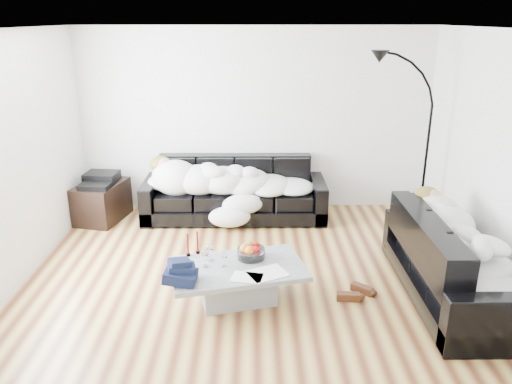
{
  "coord_description": "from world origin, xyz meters",
  "views": [
    {
      "loc": [
        -0.04,
        -4.82,
        2.7
      ],
      "look_at": [
        0.0,
        0.3,
        0.9
      ],
      "focal_mm": 35.0,
      "sensor_mm": 36.0,
      "label": 1
    }
  ],
  "objects_px": {
    "wine_glass_c": "(224,260)",
    "wine_glass_a": "(210,252)",
    "candle_right": "(197,243)",
    "stereo": "(100,179)",
    "coffee_table": "(238,283)",
    "shoes": "(355,293)",
    "fruit_bowl": "(251,250)",
    "floor_lamp": "(426,155)",
    "sleeper_right": "(457,239)",
    "sofa_right": "(455,258)",
    "sleeper_back": "(234,176)",
    "wine_glass_b": "(205,258)",
    "sofa_back": "(234,190)",
    "av_cabinet": "(102,202)",
    "candle_left": "(188,245)"
  },
  "relations": [
    {
      "from": "wine_glass_c",
      "to": "wine_glass_a",
      "type": "bearing_deg",
      "value": 137.26
    },
    {
      "from": "candle_right",
      "to": "stereo",
      "type": "distance_m",
      "value": 2.41
    },
    {
      "from": "coffee_table",
      "to": "shoes",
      "type": "xyz_separation_m",
      "value": [
        1.19,
        0.06,
        -0.15
      ]
    },
    {
      "from": "fruit_bowl",
      "to": "floor_lamp",
      "type": "xyz_separation_m",
      "value": [
        2.26,
        1.62,
        0.56
      ]
    },
    {
      "from": "sleeper_right",
      "to": "coffee_table",
      "type": "height_order",
      "value": "sleeper_right"
    },
    {
      "from": "stereo",
      "to": "wine_glass_c",
      "type": "bearing_deg",
      "value": -43.25
    },
    {
      "from": "sofa_right",
      "to": "sleeper_back",
      "type": "height_order",
      "value": "sleeper_back"
    },
    {
      "from": "wine_glass_b",
      "to": "floor_lamp",
      "type": "bearing_deg",
      "value": 33.66
    },
    {
      "from": "sofa_back",
      "to": "floor_lamp",
      "type": "distance_m",
      "value": 2.6
    },
    {
      "from": "sofa_right",
      "to": "candle_right",
      "type": "bearing_deg",
      "value": 85.3
    },
    {
      "from": "wine_glass_c",
      "to": "candle_right",
      "type": "relative_size",
      "value": 0.64
    },
    {
      "from": "av_cabinet",
      "to": "fruit_bowl",
      "type": "bearing_deg",
      "value": -29.65
    },
    {
      "from": "sofa_right",
      "to": "coffee_table",
      "type": "xyz_separation_m",
      "value": [
        -2.17,
        -0.08,
        -0.23
      ]
    },
    {
      "from": "sofa_right",
      "to": "candle_right",
      "type": "relative_size",
      "value": 8.48
    },
    {
      "from": "sleeper_back",
      "to": "candle_left",
      "type": "distance_m",
      "value": 1.98
    },
    {
      "from": "sleeper_right",
      "to": "av_cabinet",
      "type": "bearing_deg",
      "value": 63.4
    },
    {
      "from": "floor_lamp",
      "to": "sleeper_right",
      "type": "bearing_deg",
      "value": -100.26
    },
    {
      "from": "av_cabinet",
      "to": "floor_lamp",
      "type": "bearing_deg",
      "value": 9.1
    },
    {
      "from": "candle_left",
      "to": "candle_right",
      "type": "distance_m",
      "value": 0.11
    },
    {
      "from": "wine_glass_c",
      "to": "floor_lamp",
      "type": "bearing_deg",
      "value": 35.75
    },
    {
      "from": "sofa_back",
      "to": "av_cabinet",
      "type": "distance_m",
      "value": 1.86
    },
    {
      "from": "sleeper_right",
      "to": "stereo",
      "type": "height_order",
      "value": "sleeper_right"
    },
    {
      "from": "wine_glass_b",
      "to": "av_cabinet",
      "type": "bearing_deg",
      "value": 127.41
    },
    {
      "from": "coffee_table",
      "to": "av_cabinet",
      "type": "relative_size",
      "value": 1.69
    },
    {
      "from": "candle_right",
      "to": "floor_lamp",
      "type": "bearing_deg",
      "value": 28.23
    },
    {
      "from": "fruit_bowl",
      "to": "stereo",
      "type": "relative_size",
      "value": 0.64
    },
    {
      "from": "stereo",
      "to": "sleeper_back",
      "type": "bearing_deg",
      "value": 7.08
    },
    {
      "from": "candle_left",
      "to": "wine_glass_b",
      "type": "bearing_deg",
      "value": -49.73
    },
    {
      "from": "fruit_bowl",
      "to": "wine_glass_b",
      "type": "distance_m",
      "value": 0.48
    },
    {
      "from": "candle_left",
      "to": "sleeper_back",
      "type": "bearing_deg",
      "value": 78.04
    },
    {
      "from": "sleeper_back",
      "to": "av_cabinet",
      "type": "relative_size",
      "value": 2.78
    },
    {
      "from": "sleeper_back",
      "to": "shoes",
      "type": "xyz_separation_m",
      "value": [
        1.3,
        -2.11,
        -0.59
      ]
    },
    {
      "from": "fruit_bowl",
      "to": "candle_right",
      "type": "height_order",
      "value": "candle_right"
    },
    {
      "from": "sofa_back",
      "to": "floor_lamp",
      "type": "height_order",
      "value": "floor_lamp"
    },
    {
      "from": "sofa_back",
      "to": "av_cabinet",
      "type": "bearing_deg",
      "value": -177.85
    },
    {
      "from": "sofa_right",
      "to": "floor_lamp",
      "type": "xyz_separation_m",
      "value": [
        0.22,
        1.72,
        0.61
      ]
    },
    {
      "from": "sleeper_right",
      "to": "candle_left",
      "type": "relative_size",
      "value": 7.34
    },
    {
      "from": "candle_left",
      "to": "floor_lamp",
      "type": "bearing_deg",
      "value": 28.33
    },
    {
      "from": "sofa_right",
      "to": "floor_lamp",
      "type": "distance_m",
      "value": 1.84
    },
    {
      "from": "coffee_table",
      "to": "floor_lamp",
      "type": "distance_m",
      "value": 3.11
    },
    {
      "from": "fruit_bowl",
      "to": "floor_lamp",
      "type": "bearing_deg",
      "value": 35.68
    },
    {
      "from": "av_cabinet",
      "to": "candle_left",
      "type": "bearing_deg",
      "value": -39.35
    },
    {
      "from": "sofa_back",
      "to": "wine_glass_c",
      "type": "bearing_deg",
      "value": -90.57
    },
    {
      "from": "wine_glass_c",
      "to": "candle_left",
      "type": "relative_size",
      "value": 0.65
    },
    {
      "from": "sofa_right",
      "to": "sleeper_back",
      "type": "bearing_deg",
      "value": 47.5
    },
    {
      "from": "sleeper_right",
      "to": "shoes",
      "type": "bearing_deg",
      "value": 91.32
    },
    {
      "from": "coffee_table",
      "to": "stereo",
      "type": "relative_size",
      "value": 2.96
    },
    {
      "from": "candle_left",
      "to": "floor_lamp",
      "type": "distance_m",
      "value": 3.34
    },
    {
      "from": "sleeper_back",
      "to": "candle_left",
      "type": "bearing_deg",
      "value": -101.96
    },
    {
      "from": "av_cabinet",
      "to": "sofa_back",
      "type": "bearing_deg",
      "value": 15.77
    }
  ]
}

